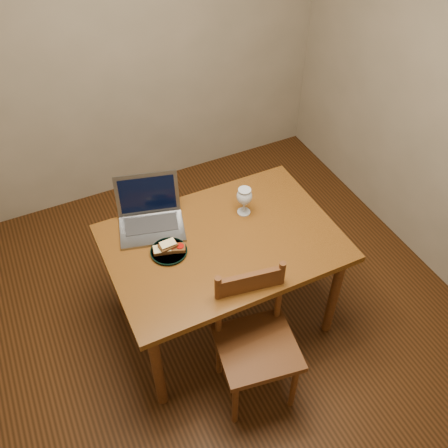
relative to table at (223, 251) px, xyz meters
name	(u,v)px	position (x,y,z in m)	size (l,w,h in m)	color
floor	(217,321)	(-0.05, -0.01, -0.66)	(3.20, 3.20, 0.02)	black
back_wall	(115,35)	(-0.05, 1.60, 0.65)	(3.20, 0.02, 2.60)	gray
table	(223,251)	(0.00, 0.00, 0.00)	(1.30, 0.90, 0.74)	#4E2B0D
chair	(256,338)	(-0.05, -0.51, -0.17)	(0.48, 0.46, 0.45)	#42240D
plate	(169,252)	(-0.31, 0.05, 0.09)	(0.20, 0.20, 0.02)	black
sandwich_cheese	(162,250)	(-0.34, 0.06, 0.12)	(0.10, 0.06, 0.03)	#381E0C
sandwich_tomato	(176,248)	(-0.27, 0.04, 0.12)	(0.10, 0.06, 0.03)	#381E0C
sandwich_top	(168,245)	(-0.31, 0.05, 0.14)	(0.10, 0.06, 0.03)	#381E0C
milk_glass	(244,201)	(0.21, 0.16, 0.18)	(0.09, 0.09, 0.18)	white
laptop	(150,212)	(-0.31, 0.33, 0.16)	(0.44, 0.42, 0.27)	slate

